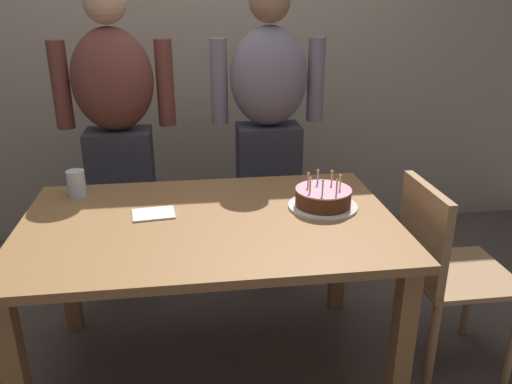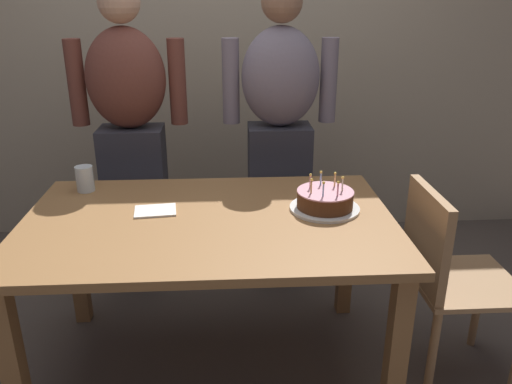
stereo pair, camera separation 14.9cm
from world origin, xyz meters
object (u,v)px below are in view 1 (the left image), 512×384
Objects in this scene: birthday_cake at (323,199)px; person_man_bearded at (118,139)px; water_glass_near at (76,183)px; dining_chair at (441,264)px; napkin_stack at (154,214)px; person_woman_cardigan at (268,134)px.

person_man_bearded reaches higher than birthday_cake.
water_glass_near is 0.13× the size of dining_chair.
napkin_stack is at bearing 178.42° from birthday_cake.
birthday_cake is 0.71m from napkin_stack.
person_woman_cardigan is (0.80, 0.00, 0.00)m from person_man_bearded.
person_woman_cardigan is at bearing 98.92° from birthday_cake.
napkin_stack is 0.19× the size of dining_chair.
birthday_cake is 0.75m from person_woman_cardigan.
birthday_cake is 0.18× the size of person_woman_cardigan.
person_woman_cardigan reaches higher than napkin_stack.
water_glass_near is 0.07× the size of person_man_bearded.
birthday_cake is at bearing -1.58° from napkin_stack.
dining_chair is (0.49, -0.15, -0.26)m from birthday_cake.
person_woman_cardigan is 1.13m from dining_chair.
person_woman_cardigan reaches higher than water_glass_near.
person_man_bearded reaches higher than napkin_stack.
napkin_stack is at bearing 81.79° from dining_chair.
person_man_bearded and person_woman_cardigan have the same top height.
water_glass_near is at bearing 165.01° from birthday_cake.
person_man_bearded reaches higher than dining_chair.
person_man_bearded is 1.00× the size of person_woman_cardigan.
dining_chair reaches higher than water_glass_near.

